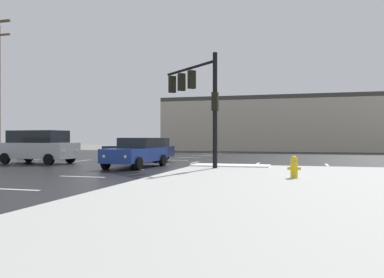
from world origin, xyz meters
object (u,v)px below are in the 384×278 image
traffic_signal_mast (197,92)px  sedan_navy (141,149)px  sedan_blue (137,152)px  suv_silver (38,146)px  sedan_white (45,147)px  fire_hydrant (294,167)px

traffic_signal_mast → sedan_navy: bearing=0.2°
sedan_blue → sedan_navy: bearing=-156.2°
sedan_navy → sedan_blue: size_ratio=0.99×
suv_silver → sedan_blue: size_ratio=1.07×
sedan_navy → suv_silver: suv_silver is taller
sedan_navy → sedan_white: bearing=-21.1°
fire_hydrant → traffic_signal_mast: bearing=135.8°
fire_hydrant → sedan_navy: (-10.03, 9.50, 0.32)m
suv_silver → sedan_navy: bearing=38.3°
sedan_navy → sedan_white: 11.01m
fire_hydrant → sedan_navy: sedan_navy is taller
sedan_white → suv_silver: suv_silver is taller
sedan_navy → suv_silver: size_ratio=0.92×
traffic_signal_mast → sedan_blue: bearing=45.7°
sedan_navy → suv_silver: (-5.32, -3.59, 0.24)m
sedan_blue → sedan_white: bearing=-122.7°
sedan_white → suv_silver: (4.99, -7.44, 0.24)m
fire_hydrant → suv_silver: suv_silver is taller
traffic_signal_mast → suv_silver: (-10.45, 1.15, -2.89)m
sedan_navy → sedan_blue: same height
fire_hydrant → sedan_navy: size_ratio=0.17×
sedan_white → suv_silver: size_ratio=0.93×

